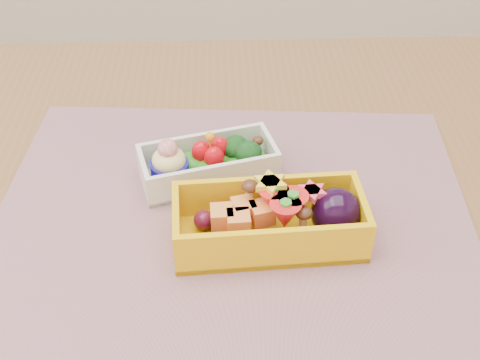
{
  "coord_description": "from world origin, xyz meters",
  "views": [
    {
      "loc": [
        -0.01,
        -0.46,
        1.19
      ],
      "look_at": [
        0.01,
        0.02,
        0.79
      ],
      "focal_mm": 46.0,
      "sensor_mm": 36.0,
      "label": 1
    }
  ],
  "objects_px": {
    "table": "(231,285)",
    "placemat": "(233,212)",
    "bento_white": "(208,163)",
    "bento_yellow": "(274,220)"
  },
  "relations": [
    {
      "from": "bento_white",
      "to": "bento_yellow",
      "type": "bearing_deg",
      "value": -71.68
    },
    {
      "from": "table",
      "to": "placemat",
      "type": "distance_m",
      "value": 0.1
    },
    {
      "from": "bento_white",
      "to": "table",
      "type": "bearing_deg",
      "value": -86.59
    },
    {
      "from": "bento_white",
      "to": "bento_yellow",
      "type": "height_order",
      "value": "bento_yellow"
    },
    {
      "from": "placemat",
      "to": "bento_yellow",
      "type": "bearing_deg",
      "value": -48.47
    },
    {
      "from": "bento_white",
      "to": "placemat",
      "type": "bearing_deg",
      "value": -79.59
    },
    {
      "from": "placemat",
      "to": "table",
      "type": "bearing_deg",
      "value": -103.24
    },
    {
      "from": "placemat",
      "to": "bento_white",
      "type": "height_order",
      "value": "bento_white"
    },
    {
      "from": "table",
      "to": "bento_yellow",
      "type": "bearing_deg",
      "value": -35.21
    },
    {
      "from": "table",
      "to": "bento_white",
      "type": "height_order",
      "value": "bento_white"
    }
  ]
}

